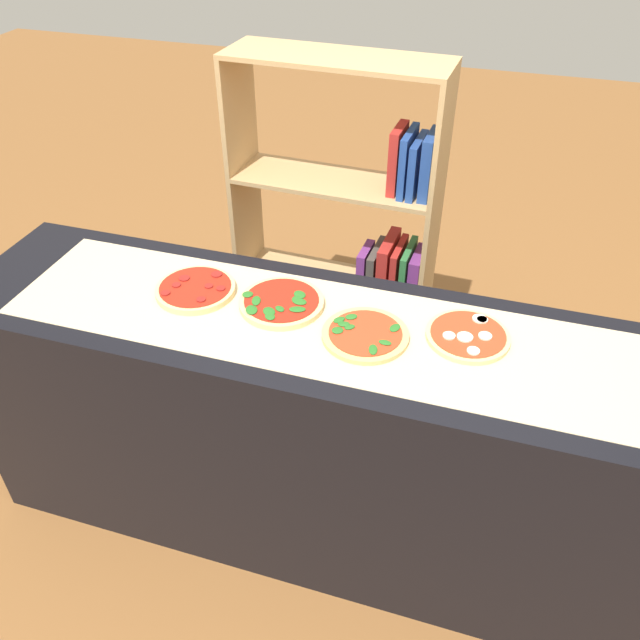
# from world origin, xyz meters

# --- Properties ---
(ground_plane) EXTENTS (12.00, 12.00, 0.00)m
(ground_plane) POSITION_xyz_m (0.00, 0.00, 0.00)
(ground_plane) COLOR brown
(counter) EXTENTS (2.33, 0.59, 0.93)m
(counter) POSITION_xyz_m (0.00, 0.00, 0.47)
(counter) COLOR black
(counter) RESTS_ON ground_plane
(parchment_paper) EXTENTS (1.91, 0.46, 0.00)m
(parchment_paper) POSITION_xyz_m (0.00, 0.00, 0.93)
(parchment_paper) COLOR beige
(parchment_paper) RESTS_ON counter
(pizza_pepperoni_0) EXTENTS (0.25, 0.25, 0.03)m
(pizza_pepperoni_0) POSITION_xyz_m (-0.42, 0.04, 0.95)
(pizza_pepperoni_0) COLOR #E5C17F
(pizza_pepperoni_0) RESTS_ON parchment_paper
(pizza_spinach_1) EXTENTS (0.26, 0.26, 0.03)m
(pizza_spinach_1) POSITION_xyz_m (-0.14, 0.06, 0.95)
(pizza_spinach_1) COLOR #E5C17F
(pizza_spinach_1) RESTS_ON parchment_paper
(pizza_spinach_2) EXTENTS (0.25, 0.25, 0.02)m
(pizza_spinach_2) POSITION_xyz_m (0.14, -0.02, 0.94)
(pizza_spinach_2) COLOR #DBB26B
(pizza_spinach_2) RESTS_ON parchment_paper
(pizza_mozzarella_3) EXTENTS (0.24, 0.24, 0.02)m
(pizza_mozzarella_3) POSITION_xyz_m (0.42, 0.07, 0.94)
(pizza_mozzarella_3) COLOR #E5C17F
(pizza_mozzarella_3) RESTS_ON parchment_paper
(bookshelf) EXTENTS (0.86, 0.32, 1.45)m
(bookshelf) POSITION_xyz_m (-0.09, 0.87, 0.64)
(bookshelf) COLOR tan
(bookshelf) RESTS_ON ground_plane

